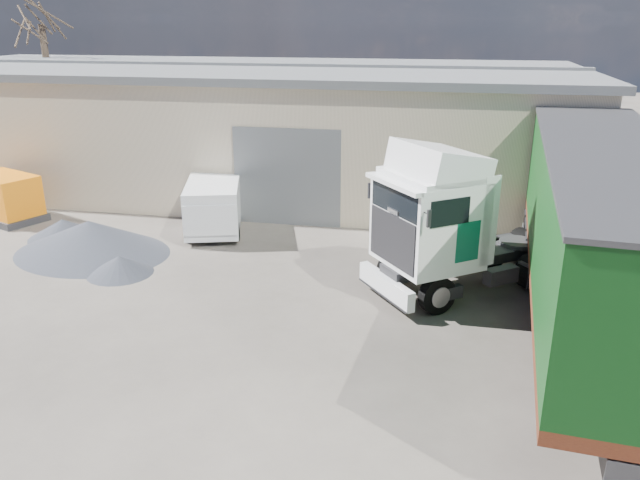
% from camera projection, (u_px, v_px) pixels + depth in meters
% --- Properties ---
extents(ground, '(120.00, 120.00, 0.00)m').
position_uv_depth(ground, '(265.00, 367.00, 13.80)').
color(ground, black).
rests_on(ground, ground).
extents(warehouse, '(30.60, 12.60, 5.42)m').
position_uv_depth(warehouse, '(235.00, 124.00, 28.80)').
color(warehouse, beige).
rests_on(warehouse, ground).
extents(bare_tree, '(4.00, 4.00, 9.60)m').
position_uv_depth(bare_tree, '(39.00, 6.00, 32.97)').
color(bare_tree, '#382B21').
rests_on(bare_tree, ground).
extents(tractor_unit, '(6.48, 5.71, 4.30)m').
position_uv_depth(tractor_unit, '(453.00, 230.00, 17.08)').
color(tractor_unit, black).
rests_on(tractor_unit, ground).
extents(box_trailer, '(4.16, 13.98, 4.58)m').
position_uv_depth(box_trailer, '(600.00, 220.00, 14.70)').
color(box_trailer, '#2D2D30').
rests_on(box_trailer, ground).
extents(panel_van, '(3.00, 4.78, 1.82)m').
position_uv_depth(panel_van, '(214.00, 204.00, 22.57)').
color(panel_van, black).
rests_on(panel_van, ground).
extents(orange_skip, '(3.24, 2.68, 1.74)m').
position_uv_depth(orange_skip, '(6.00, 200.00, 23.69)').
color(orange_skip, '#2D2D30').
rests_on(orange_skip, ground).
extents(gravel_heap, '(6.30, 6.16, 1.11)m').
position_uv_depth(gravel_heap, '(89.00, 238.00, 20.40)').
color(gravel_heap, black).
rests_on(gravel_heap, ground).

